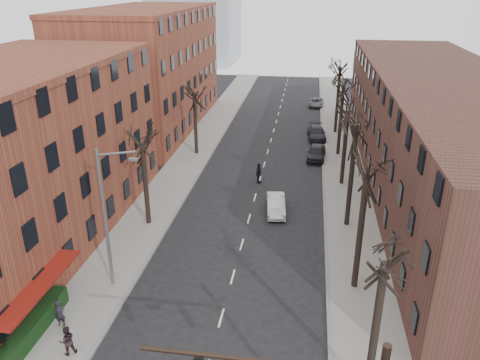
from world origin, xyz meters
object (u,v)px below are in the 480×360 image
at_px(silver_sedan, 276,205).
at_px(parked_car_near, 317,152).
at_px(pedestrian_a, 60,313).
at_px(parked_car_mid, 317,133).

height_order(silver_sedan, parked_car_near, parked_car_near).
bearing_deg(pedestrian_a, parked_car_mid, 62.66).
xyz_separation_m(silver_sedan, parked_car_mid, (3.28, 19.87, 0.04)).
relative_size(silver_sedan, pedestrian_a, 2.54).
xyz_separation_m(parked_car_near, pedestrian_a, (-13.76, -28.44, 0.21)).
height_order(silver_sedan, parked_car_mid, parked_car_mid).
xyz_separation_m(parked_car_near, parked_car_mid, (0.00, 6.92, -0.03)).
bearing_deg(silver_sedan, parked_car_near, 69.17).
relative_size(silver_sedan, parked_car_mid, 0.83).
relative_size(parked_car_mid, pedestrian_a, 3.06).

